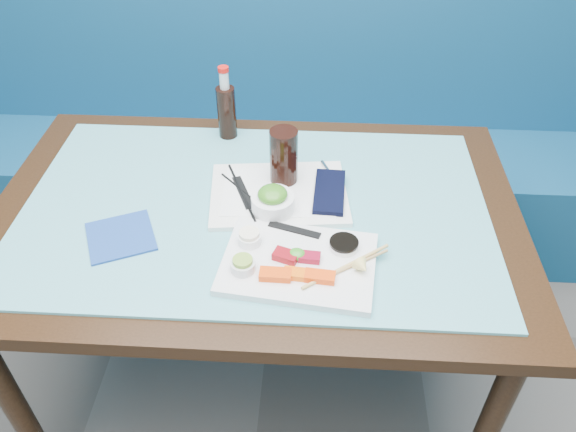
# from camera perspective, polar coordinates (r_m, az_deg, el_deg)

# --- Properties ---
(booth_bench) EXTENTS (3.00, 0.56, 1.17)m
(booth_bench) POSITION_cam_1_polar(r_m,az_deg,el_deg) (2.38, -0.95, 6.77)
(booth_bench) COLOR navy
(booth_bench) RESTS_ON ground
(dining_table) EXTENTS (1.40, 0.90, 0.75)m
(dining_table) POSITION_cam_1_polar(r_m,az_deg,el_deg) (1.54, -3.27, -1.67)
(dining_table) COLOR black
(dining_table) RESTS_ON ground
(glass_top) EXTENTS (1.22, 0.76, 0.01)m
(glass_top) POSITION_cam_1_polar(r_m,az_deg,el_deg) (1.48, -3.39, 0.82)
(glass_top) COLOR #58A7B0
(glass_top) RESTS_ON dining_table
(sashimi_plate) EXTENTS (0.38, 0.29, 0.02)m
(sashimi_plate) POSITION_cam_1_polar(r_m,az_deg,el_deg) (1.31, 1.08, -4.85)
(sashimi_plate) COLOR white
(sashimi_plate) RESTS_ON glass_top
(salmon_left) EXTENTS (0.07, 0.04, 0.02)m
(salmon_left) POSITION_cam_1_polar(r_m,az_deg,el_deg) (1.26, -1.30, -5.97)
(salmon_left) COLOR #F44509
(salmon_left) RESTS_ON sashimi_plate
(salmon_mid) EXTENTS (0.07, 0.04, 0.02)m
(salmon_mid) POSITION_cam_1_polar(r_m,az_deg,el_deg) (1.26, 0.99, -5.93)
(salmon_mid) COLOR #FF620A
(salmon_mid) RESTS_ON sashimi_plate
(salmon_right) EXTENTS (0.07, 0.04, 0.02)m
(salmon_right) POSITION_cam_1_polar(r_m,az_deg,el_deg) (1.26, 3.26, -6.17)
(salmon_right) COLOR #F64409
(salmon_right) RESTS_ON sashimi_plate
(tuna_left) EXTENTS (0.07, 0.05, 0.02)m
(tuna_left) POSITION_cam_1_polar(r_m,az_deg,el_deg) (1.30, -0.22, -4.07)
(tuna_left) COLOR maroon
(tuna_left) RESTS_ON sashimi_plate
(tuna_right) EXTENTS (0.05, 0.03, 0.02)m
(tuna_right) POSITION_cam_1_polar(r_m,az_deg,el_deg) (1.30, 2.20, -4.21)
(tuna_right) COLOR maroon
(tuna_right) RESTS_ON sashimi_plate
(seaweed_garnish) EXTENTS (0.05, 0.05, 0.02)m
(seaweed_garnish) POSITION_cam_1_polar(r_m,az_deg,el_deg) (1.30, 0.89, -3.90)
(seaweed_garnish) COLOR #339322
(seaweed_garnish) RESTS_ON sashimi_plate
(ramekin_wasabi) EXTENTS (0.07, 0.07, 0.02)m
(ramekin_wasabi) POSITION_cam_1_polar(r_m,az_deg,el_deg) (1.28, -4.60, -5.06)
(ramekin_wasabi) COLOR white
(ramekin_wasabi) RESTS_ON sashimi_plate
(wasabi_fill) EXTENTS (0.06, 0.06, 0.01)m
(wasabi_fill) POSITION_cam_1_polar(r_m,az_deg,el_deg) (1.27, -4.64, -4.53)
(wasabi_fill) COLOR #7CA836
(wasabi_fill) RESTS_ON ramekin_wasabi
(ramekin_ginger) EXTENTS (0.06, 0.06, 0.02)m
(ramekin_ginger) POSITION_cam_1_polar(r_m,az_deg,el_deg) (1.34, -3.93, -2.33)
(ramekin_ginger) COLOR white
(ramekin_ginger) RESTS_ON sashimi_plate
(ginger_fill) EXTENTS (0.06, 0.06, 0.01)m
(ginger_fill) POSITION_cam_1_polar(r_m,az_deg,el_deg) (1.33, -3.96, -1.80)
(ginger_fill) COLOR white
(ginger_fill) RESTS_ON ramekin_ginger
(soy_dish) EXTENTS (0.09, 0.09, 0.01)m
(soy_dish) POSITION_cam_1_polar(r_m,az_deg,el_deg) (1.34, 5.68, -3.01)
(soy_dish) COLOR white
(soy_dish) RESTS_ON sashimi_plate
(soy_fill) EXTENTS (0.09, 0.09, 0.01)m
(soy_fill) POSITION_cam_1_polar(r_m,az_deg,el_deg) (1.33, 5.71, -2.69)
(soy_fill) COLOR black
(soy_fill) RESTS_ON soy_dish
(lemon_wedge) EXTENTS (0.05, 0.04, 0.04)m
(lemon_wedge) POSITION_cam_1_polar(r_m,az_deg,el_deg) (1.28, 7.58, -5.16)
(lemon_wedge) COLOR #FFE478
(lemon_wedge) RESTS_ON sashimi_plate
(chopstick_sleeve) EXTENTS (0.13, 0.06, 0.00)m
(chopstick_sleeve) POSITION_cam_1_polar(r_m,az_deg,el_deg) (1.38, 0.65, -1.39)
(chopstick_sleeve) COLOR black
(chopstick_sleeve) RESTS_ON sashimi_plate
(wooden_chopstick_a) EXTENTS (0.20, 0.16, 0.01)m
(wooden_chopstick_a) POSITION_cam_1_polar(r_m,az_deg,el_deg) (1.29, 5.95, -5.08)
(wooden_chopstick_a) COLOR tan
(wooden_chopstick_a) RESTS_ON sashimi_plate
(wooden_chopstick_b) EXTENTS (0.18, 0.12, 0.01)m
(wooden_chopstick_b) POSITION_cam_1_polar(r_m,az_deg,el_deg) (1.29, 6.39, -5.12)
(wooden_chopstick_b) COLOR #A5824D
(wooden_chopstick_b) RESTS_ON sashimi_plate
(serving_tray) EXTENTS (0.39, 0.31, 0.01)m
(serving_tray) POSITION_cam_1_polar(r_m,az_deg,el_deg) (1.51, -0.93, 2.25)
(serving_tray) COLOR white
(serving_tray) RESTS_ON glass_top
(paper_placemat) EXTENTS (0.30, 0.22, 0.00)m
(paper_placemat) POSITION_cam_1_polar(r_m,az_deg,el_deg) (1.50, -0.94, 2.48)
(paper_placemat) COLOR white
(paper_placemat) RESTS_ON serving_tray
(seaweed_bowl) EXTENTS (0.13, 0.13, 0.04)m
(seaweed_bowl) POSITION_cam_1_polar(r_m,az_deg,el_deg) (1.43, -1.56, 1.31)
(seaweed_bowl) COLOR white
(seaweed_bowl) RESTS_ON serving_tray
(seaweed_salad) EXTENTS (0.08, 0.08, 0.04)m
(seaweed_salad) POSITION_cam_1_polar(r_m,az_deg,el_deg) (1.41, -1.58, 2.23)
(seaweed_salad) COLOR #377C1C
(seaweed_salad) RESTS_ON seaweed_bowl
(cola_glass) EXTENTS (0.08, 0.08, 0.16)m
(cola_glass) POSITION_cam_1_polar(r_m,az_deg,el_deg) (1.50, -0.44, 6.07)
(cola_glass) COLOR black
(cola_glass) RESTS_ON serving_tray
(navy_pouch) EXTENTS (0.09, 0.19, 0.01)m
(navy_pouch) POSITION_cam_1_polar(r_m,az_deg,el_deg) (1.50, 4.23, 2.47)
(navy_pouch) COLOR black
(navy_pouch) RESTS_ON serving_tray
(fork) EXTENTS (0.04, 0.08, 0.01)m
(fork) POSITION_cam_1_polar(r_m,az_deg,el_deg) (1.58, 4.01, 4.76)
(fork) COLOR silver
(fork) RESTS_ON serving_tray
(black_chopstick_a) EXTENTS (0.11, 0.24, 0.01)m
(black_chopstick_a) POSITION_cam_1_polar(r_m,az_deg,el_deg) (1.50, -4.73, 2.44)
(black_chopstick_a) COLOR black
(black_chopstick_a) RESTS_ON serving_tray
(black_chopstick_b) EXTENTS (0.15, 0.16, 0.01)m
(black_chopstick_b) POSITION_cam_1_polar(r_m,az_deg,el_deg) (1.50, -4.43, 2.41)
(black_chopstick_b) COLOR black
(black_chopstick_b) RESTS_ON serving_tray
(tray_sleeve) EXTENTS (0.08, 0.14, 0.00)m
(tray_sleeve) POSITION_cam_1_polar(r_m,az_deg,el_deg) (1.50, -4.58, 2.39)
(tray_sleeve) COLOR black
(tray_sleeve) RESTS_ON serving_tray
(cola_bottle_body) EXTENTS (0.06, 0.06, 0.16)m
(cola_bottle_body) POSITION_cam_1_polar(r_m,az_deg,el_deg) (1.73, -6.24, 10.42)
(cola_bottle_body) COLOR black
(cola_bottle_body) RESTS_ON glass_top
(cola_bottle_neck) EXTENTS (0.04, 0.04, 0.05)m
(cola_bottle_neck) POSITION_cam_1_polar(r_m,az_deg,el_deg) (1.68, -6.51, 13.57)
(cola_bottle_neck) COLOR silver
(cola_bottle_neck) RESTS_ON cola_bottle_body
(cola_bottle_cap) EXTENTS (0.04, 0.04, 0.01)m
(cola_bottle_cap) POSITION_cam_1_polar(r_m,az_deg,el_deg) (1.66, -6.60, 14.60)
(cola_bottle_cap) COLOR red
(cola_bottle_cap) RESTS_ON cola_bottle_neck
(blue_napkin) EXTENTS (0.21, 0.21, 0.01)m
(blue_napkin) POSITION_cam_1_polar(r_m,az_deg,el_deg) (1.45, -16.64, -2.00)
(blue_napkin) COLOR navy
(blue_napkin) RESTS_ON glass_top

